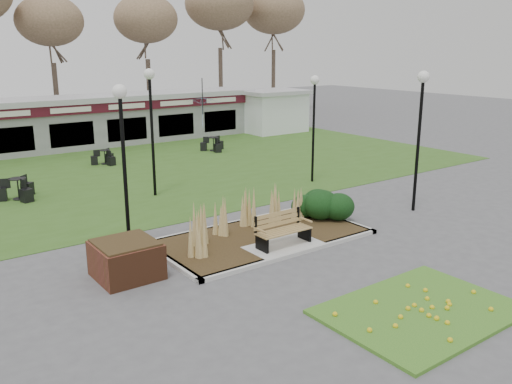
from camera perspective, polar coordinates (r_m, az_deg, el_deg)
ground at (r=15.54m, az=3.28°, el=-6.20°), size 100.00×100.00×0.00m
lawn at (r=25.55m, az=-14.07°, el=1.88°), size 34.00×16.00×0.02m
flower_bed at (r=12.62m, az=16.95°, el=-11.76°), size 4.20×3.00×0.16m
planting_bed at (r=17.17m, az=3.73°, el=-2.83°), size 6.75×3.40×1.27m
park_bench at (r=15.52m, az=2.73°, el=-3.91°), size 1.70×0.66×0.93m
brick_planter at (r=14.05m, az=-13.50°, el=-6.88°), size 1.50×1.50×0.95m
food_pavilion at (r=32.72m, az=-19.64°, el=6.87°), size 24.60×3.40×2.90m
service_hut at (r=37.21m, az=1.76°, el=8.57°), size 4.40×3.40×2.83m
tree_backdrop at (r=40.32m, az=-24.07°, el=17.68°), size 47.24×5.24×10.36m
lamp_post_near_left at (r=15.04m, az=-13.91°, el=6.14°), size 0.39×0.39×4.68m
lamp_post_near_right at (r=19.38m, az=16.96°, el=8.22°), size 0.40×0.40×4.86m
lamp_post_mid_right at (r=20.89m, az=-11.02°, el=9.04°), size 0.40×0.40×4.86m
lamp_post_far_right at (r=22.91m, az=6.14°, el=9.07°), size 0.37×0.37×4.50m
bistro_set_b at (r=22.43m, az=-23.71°, el=-0.02°), size 1.49×1.48×0.82m
bistro_set_c at (r=30.38m, az=-4.49°, el=4.83°), size 1.41×1.33×0.76m
bistro_set_d at (r=27.82m, az=-15.61°, el=3.34°), size 1.29×1.27×0.70m
patio_umbrella at (r=34.10m, az=-5.62°, el=8.34°), size 2.25×2.29×2.68m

